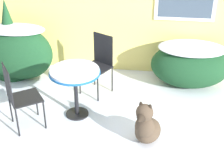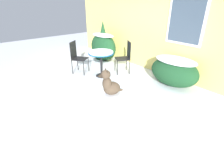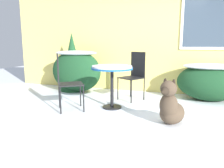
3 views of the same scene
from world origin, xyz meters
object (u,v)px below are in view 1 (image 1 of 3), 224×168
at_px(patio_table, 75,76).
at_px(dog, 146,127).
at_px(patio_chair_far_side, 19,95).
at_px(patio_chair_near_table, 99,62).

relative_size(patio_table, dog, 1.13).
xyz_separation_m(patio_table, patio_chair_far_side, (-0.75, -0.42, -0.12)).
bearing_deg(patio_table, patio_chair_near_table, 73.57).
distance_m(patio_table, patio_chair_far_side, 0.87).
bearing_deg(patio_chair_near_table, patio_chair_far_side, -99.42).
xyz_separation_m(patio_chair_near_table, patio_chair_far_side, (-0.98, -1.22, 0.00)).
xyz_separation_m(patio_table, dog, (1.12, -0.56, -0.42)).
height_order(patio_chair_near_table, patio_chair_far_side, same).
bearing_deg(patio_chair_near_table, patio_table, -77.01).
relative_size(patio_chair_near_table, patio_chair_far_side, 1.00).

